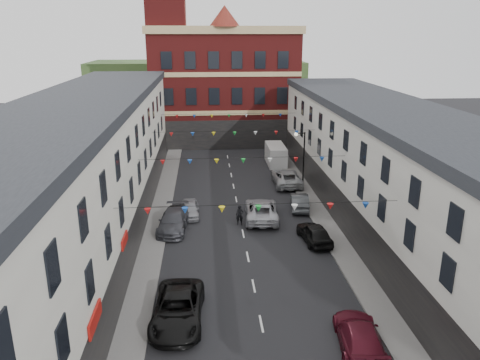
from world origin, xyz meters
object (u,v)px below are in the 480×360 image
object	(u,v)px
car_right_c	(359,336)
car_left_e	(190,209)
car_left_c	(178,309)
white_van	(276,155)
pedestrian	(240,215)
car_right_f	(286,177)
car_right_e	(299,201)
moving_car	(261,210)
car_right_d	(314,233)
street_lamp	(301,153)
car_left_d	(173,221)

from	to	relation	value
car_right_c	car_left_e	bearing A→B (deg)	-57.80
car_left_c	car_left_e	size ratio (longest dim) A/B	1.50
white_van	pedestrian	world-z (taller)	white_van
car_right_f	white_van	size ratio (longest dim) A/B	1.11
car_left_e	car_right_e	bearing A→B (deg)	4.03
car_left_c	pedestrian	xyz separation A→B (m)	(4.39, 13.28, 0.04)
car_right_c	pedestrian	xyz separation A→B (m)	(-4.73, 16.30, 0.11)
moving_car	pedestrian	bearing A→B (deg)	35.15
car_right_d	moving_car	distance (m)	5.97
street_lamp	pedestrian	size ratio (longest dim) A/B	3.54
car_left_c	car_right_e	bearing A→B (deg)	61.65
car_right_c	white_van	world-z (taller)	white_van
car_right_d	car_right_c	bearing A→B (deg)	79.91
car_left_c	moving_car	world-z (taller)	moving_car
car_left_d	car_left_e	bearing A→B (deg)	72.36
car_right_f	moving_car	distance (m)	9.78
car_right_d	car_right_f	distance (m)	13.94
pedestrian	car_right_e	bearing A→B (deg)	39.28
car_right_e	white_van	distance (m)	15.05
car_left_c	car_right_f	bearing A→B (deg)	69.70
street_lamp	car_right_c	world-z (taller)	street_lamp
car_left_d	car_left_e	distance (m)	3.13
moving_car	white_van	xyz separation A→B (m)	(3.80, 17.18, 0.35)
car_left_d	car_right_d	size ratio (longest dim) A/B	1.23
pedestrian	white_van	bearing A→B (deg)	81.64
car_left_c	car_right_c	bearing A→B (deg)	-15.51
car_right_e	white_van	bearing A→B (deg)	-82.75
car_right_d	car_right_e	xyz separation A→B (m)	(0.26, 7.02, -0.03)
car_right_c	car_right_d	world-z (taller)	same
car_left_d	car_right_f	size ratio (longest dim) A/B	0.91
car_left_e	car_right_f	distance (m)	12.60
car_left_d	pedestrian	distance (m)	5.41
car_left_e	car_right_d	world-z (taller)	car_right_d
car_right_e	pedestrian	bearing A→B (deg)	37.91
car_left_d	car_right_e	world-z (taller)	car_left_d
car_left_e	car_right_c	size ratio (longest dim) A/B	0.76
car_left_e	moving_car	world-z (taller)	moving_car
car_left_d	moving_car	size ratio (longest dim) A/B	0.91
street_lamp	car_right_f	world-z (taller)	street_lamp
car_right_f	moving_car	world-z (taller)	same
car_left_d	car_right_d	world-z (taller)	car_left_d
car_right_c	white_van	xyz separation A→B (m)	(1.00, 34.63, 0.43)
car_left_e	pedestrian	distance (m)	4.72
car_right_d	moving_car	bearing A→B (deg)	-62.04
moving_car	car_left_c	bearing A→B (deg)	70.78
car_left_c	car_right_c	size ratio (longest dim) A/B	1.14
car_right_c	white_van	size ratio (longest dim) A/B	0.96
white_van	pedestrian	size ratio (longest dim) A/B	3.11
street_lamp	white_van	xyz separation A→B (m)	(-0.95, 10.15, -2.74)
car_right_e	car_left_e	bearing A→B (deg)	13.66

